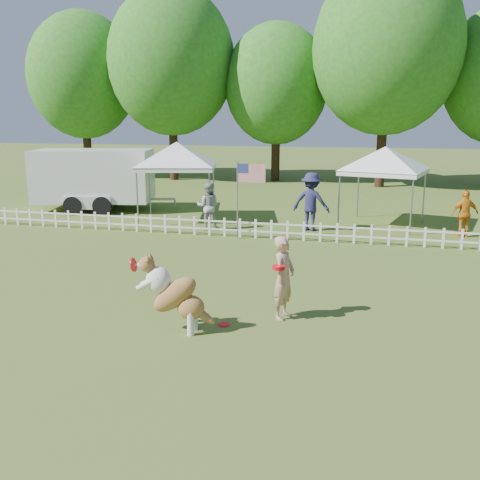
{
  "coord_description": "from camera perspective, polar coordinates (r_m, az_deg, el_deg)",
  "views": [
    {
      "loc": [
        2.76,
        -8.84,
        3.67
      ],
      "look_at": [
        0.02,
        2.0,
        1.1
      ],
      "focal_mm": 40.0,
      "sensor_mm": 36.0,
      "label": 1
    }
  ],
  "objects": [
    {
      "name": "picket_fence",
      "position": [
        16.43,
        4.22,
        1.07
      ],
      "size": [
        22.0,
        0.08,
        0.6
      ],
      "primitive_type": null,
      "color": "white",
      "rests_on": "ground"
    },
    {
      "name": "tree_left",
      "position": [
        32.62,
        -7.3,
        16.94
      ],
      "size": [
        7.4,
        7.4,
        12.0
      ],
      "primitive_type": null,
      "color": "#2B641C",
      "rests_on": "ground"
    },
    {
      "name": "tree_center_right",
      "position": [
        29.96,
        15.32,
        17.55
      ],
      "size": [
        7.6,
        7.6,
        12.6
      ],
      "primitive_type": null,
      "color": "#2B641C",
      "rests_on": "ground"
    },
    {
      "name": "frisbee_on_turf",
      "position": [
        9.8,
        -1.71,
        -9.0
      ],
      "size": [
        0.25,
        0.25,
        0.02
      ],
      "primitive_type": "cylinder",
      "rotation": [
        0.0,
        0.0,
        0.2
      ],
      "color": "red",
      "rests_on": "ground"
    },
    {
      "name": "canopy_tent_left",
      "position": [
        19.5,
        -6.68,
        6.12
      ],
      "size": [
        3.23,
        3.23,
        2.76
      ],
      "primitive_type": null,
      "rotation": [
        0.0,
        0.0,
        0.24
      ],
      "color": "white",
      "rests_on": "ground"
    },
    {
      "name": "dog",
      "position": [
        9.35,
        -6.85,
        -5.81
      ],
      "size": [
        1.35,
        0.55,
        1.36
      ],
      "primitive_type": null,
      "rotation": [
        0.0,
        0.0,
        0.09
      ],
      "color": "brown",
      "rests_on": "ground"
    },
    {
      "name": "flag_pole",
      "position": [
        16.32,
        -0.28,
        4.18
      ],
      "size": [
        0.91,
        0.14,
        2.37
      ],
      "primitive_type": null,
      "rotation": [
        0.0,
        0.0,
        0.05
      ],
      "color": "gray",
      "rests_on": "ground"
    },
    {
      "name": "spectator_a",
      "position": [
        17.84,
        -3.42,
        3.63
      ],
      "size": [
        0.88,
        0.75,
        1.58
      ],
      "primitive_type": "imported",
      "rotation": [
        0.0,
        0.0,
        3.35
      ],
      "color": "#A4A5AA",
      "rests_on": "ground"
    },
    {
      "name": "canopy_tent_right",
      "position": [
        19.04,
        15.03,
        5.44
      ],
      "size": [
        3.09,
        3.09,
        2.66
      ],
      "primitive_type": null,
      "rotation": [
        0.0,
        0.0,
        -0.23
      ],
      "color": "white",
      "rests_on": "ground"
    },
    {
      "name": "spectator_c",
      "position": [
        18.07,
        22.85,
        2.61
      ],
      "size": [
        0.94,
        0.65,
        1.49
      ],
      "primitive_type": "imported",
      "rotation": [
        0.0,
        0.0,
        3.5
      ],
      "color": "orange",
      "rests_on": "ground"
    },
    {
      "name": "ground",
      "position": [
        9.97,
        -2.94,
        -8.69
      ],
      "size": [
        120.0,
        120.0,
        0.0
      ],
      "primitive_type": "plane",
      "color": "#3D611E",
      "rests_on": "ground"
    },
    {
      "name": "spectator_b",
      "position": [
        17.79,
        7.6,
        4.07
      ],
      "size": [
        1.35,
        0.92,
        1.92
      ],
      "primitive_type": "imported",
      "rotation": [
        0.0,
        0.0,
        2.96
      ],
      "color": "#232249",
      "rests_on": "ground"
    },
    {
      "name": "tree_far_left",
      "position": [
        35.64,
        -16.33,
        15.39
      ],
      "size": [
        6.6,
        6.6,
        11.0
      ],
      "primitive_type": null,
      "color": "#2B641C",
      "rests_on": "ground"
    },
    {
      "name": "cargo_trailer",
      "position": [
        22.33,
        -15.28,
        6.25
      ],
      "size": [
        6.07,
        3.75,
        2.48
      ],
      "primitive_type": null,
      "rotation": [
        0.0,
        0.0,
        0.24
      ],
      "color": "silver",
      "rests_on": "ground"
    },
    {
      "name": "tree_center_left",
      "position": [
        31.89,
        3.9,
        15.13
      ],
      "size": [
        6.0,
        6.0,
        9.8
      ],
      "primitive_type": null,
      "color": "#2B641C",
      "rests_on": "ground"
    },
    {
      "name": "handler",
      "position": [
        9.91,
        4.69,
        -4.04
      ],
      "size": [
        0.5,
        0.64,
        1.57
      ],
      "primitive_type": "imported",
      "rotation": [
        0.0,
        0.0,
        1.33
      ],
      "color": "tan",
      "rests_on": "ground"
    }
  ]
}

